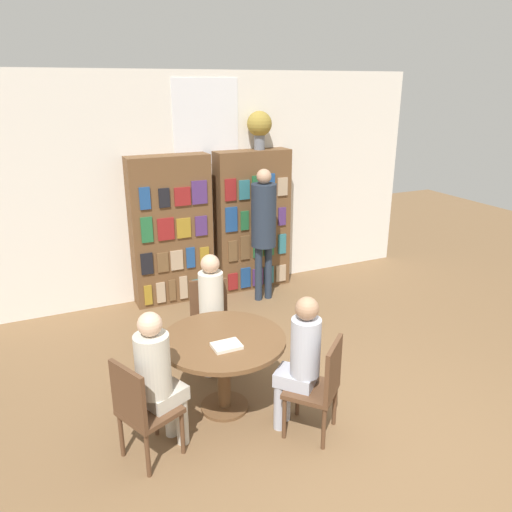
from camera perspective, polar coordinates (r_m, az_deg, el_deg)
name	(u,v)px	position (r m, az deg, el deg)	size (l,w,h in m)	color
ground_plane	(377,456)	(4.42, 13.62, -21.37)	(16.00, 16.00, 0.00)	brown
wall_back	(207,186)	(6.93, -5.58, 8.02)	(6.40, 0.07, 3.00)	silver
bookshelf_left	(171,231)	(6.71, -9.64, 2.86)	(1.06, 0.34, 1.98)	brown
bookshelf_right	(253,221)	(7.09, -0.40, 4.03)	(1.06, 0.34, 1.98)	brown
flower_vase	(259,126)	(6.92, 0.39, 14.68)	(0.34, 0.34, 0.51)	slate
reading_table	(223,351)	(4.50, -3.75, -10.82)	(1.11, 1.11, 0.72)	brown
chair_near_camera	(141,407)	(4.08, -13.00, -16.51)	(0.53, 0.53, 0.88)	brown
chair_left_side	(210,318)	(5.33, -5.26, -7.04)	(0.48, 0.48, 0.88)	brown
chair_far_side	(320,384)	(4.28, 7.36, -14.30)	(0.56, 0.56, 0.88)	brown
seated_reader_left	(212,306)	(5.08, -5.06, -5.77)	(0.31, 0.39, 1.24)	beige
seated_reader_right	(300,357)	(4.21, 5.06, -11.40)	(0.40, 0.40, 1.24)	#B2B7C6
seated_reader_back	(158,373)	(4.05, -11.15, -13.02)	(0.41, 0.38, 1.24)	beige
librarian_standing	(264,221)	(6.59, 0.88, 4.06)	(0.33, 0.60, 1.80)	#232D3D
open_book_on_table	(227,346)	(4.29, -3.38, -10.21)	(0.24, 0.18, 0.03)	silver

